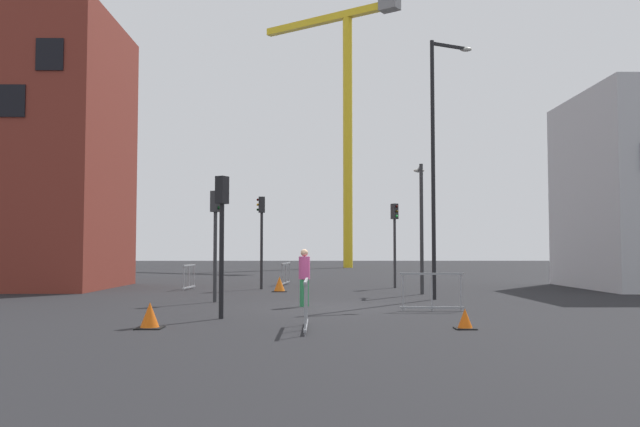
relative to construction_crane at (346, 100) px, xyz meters
The scene contains 17 objects.
ground 45.87m from the construction_crane, 93.89° to the right, with size 160.00×160.00×0.00m, color black.
brick_building 37.85m from the construction_crane, 115.78° to the right, with size 7.36×7.79×12.23m.
construction_crane is the anchor object (origin of this frame).
streetlamp_tall 41.24m from the construction_crane, 88.30° to the right, with size 1.64×0.81×9.12m.
streetlamp_short 39.17m from the construction_crane, 88.33° to the right, with size 0.44×1.39×5.08m.
traffic_light_crosswalk 35.55m from the construction_crane, 89.05° to the right, with size 0.35×0.39×3.81m.
traffic_light_verge 43.52m from the construction_crane, 98.94° to the right, with size 0.38×0.36×3.68m.
traffic_light_corner 48.36m from the construction_crane, 96.80° to the right, with size 0.35×0.39×3.59m.
traffic_light_median 36.75m from the construction_crane, 99.14° to the right, with size 0.38×0.26×4.05m.
pedestrian_walking 45.27m from the construction_crane, 94.63° to the right, with size 0.34×0.34×1.74m.
safety_barrier_mid_span 38.31m from the construction_crane, 104.15° to the right, with size 0.22×1.86×1.08m.
safety_barrier_right_run 34.31m from the construction_crane, 98.47° to the right, with size 0.34×2.59×1.08m.
safety_barrier_front 50.90m from the construction_crane, 93.95° to the right, with size 0.09×2.20×1.08m.
safety_barrier_rear 46.76m from the construction_crane, 89.78° to the right, with size 1.81×0.12×1.08m.
traffic_cone_orange 50.82m from the construction_crane, 89.84° to the right, with size 0.45×0.45×0.45m.
traffic_cone_by_barrier 39.15m from the construction_crane, 97.30° to the right, with size 0.61×0.61×0.62m.
traffic_cone_striped 51.08m from the construction_crane, 98.03° to the right, with size 0.57×0.57×0.58m.
Camera 1 is at (-0.30, -19.86, 1.74)m, focal length 36.98 mm.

